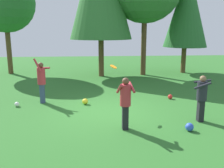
{
  "coord_description": "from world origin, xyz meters",
  "views": [
    {
      "loc": [
        -0.6,
        -9.08,
        3.11
      ],
      "look_at": [
        0.15,
        0.2,
        1.05
      ],
      "focal_mm": 39.95,
      "sensor_mm": 36.0,
      "label": 1
    }
  ],
  "objects_px": {
    "ball_red": "(170,97)",
    "tree_far_right": "(187,8)",
    "ball_blue": "(190,127)",
    "ball_white": "(17,104)",
    "person_catcher": "(202,95)",
    "ball_yellow": "(85,101)",
    "frisbee": "(113,67)",
    "person_thrower": "(41,79)",
    "person_bystander": "(125,99)",
    "tree_far_left": "(5,3)"
  },
  "relations": [
    {
      "from": "frisbee",
      "to": "ball_white",
      "type": "distance_m",
      "value": 4.34
    },
    {
      "from": "ball_red",
      "to": "tree_far_right",
      "type": "height_order",
      "value": "tree_far_right"
    },
    {
      "from": "person_catcher",
      "to": "ball_red",
      "type": "xyz_separation_m",
      "value": [
        -0.17,
        2.8,
        -0.84
      ]
    },
    {
      "from": "frisbee",
      "to": "ball_red",
      "type": "distance_m",
      "value": 3.56
    },
    {
      "from": "ball_red",
      "to": "tree_far_right",
      "type": "bearing_deg",
      "value": 65.63
    },
    {
      "from": "person_thrower",
      "to": "person_catcher",
      "type": "xyz_separation_m",
      "value": [
        5.82,
        -2.68,
        -0.1
      ]
    },
    {
      "from": "ball_blue",
      "to": "tree_far_right",
      "type": "height_order",
      "value": "tree_far_right"
    },
    {
      "from": "person_catcher",
      "to": "ball_white",
      "type": "bearing_deg",
      "value": 4.71
    },
    {
      "from": "person_thrower",
      "to": "ball_yellow",
      "type": "distance_m",
      "value": 2.08
    },
    {
      "from": "person_thrower",
      "to": "ball_white",
      "type": "relative_size",
      "value": 10.01
    },
    {
      "from": "person_catcher",
      "to": "tree_far_right",
      "type": "height_order",
      "value": "tree_far_right"
    },
    {
      "from": "ball_blue",
      "to": "ball_white",
      "type": "bearing_deg",
      "value": 153.86
    },
    {
      "from": "person_catcher",
      "to": "tree_far_left",
      "type": "relative_size",
      "value": 0.23
    },
    {
      "from": "ball_white",
      "to": "ball_yellow",
      "type": "bearing_deg",
      "value": 1.95
    },
    {
      "from": "ball_yellow",
      "to": "person_bystander",
      "type": "bearing_deg",
      "value": -64.25
    },
    {
      "from": "ball_red",
      "to": "tree_far_left",
      "type": "bearing_deg",
      "value": 141.44
    },
    {
      "from": "frisbee",
      "to": "tree_far_right",
      "type": "distance_m",
      "value": 10.6
    },
    {
      "from": "person_catcher",
      "to": "ball_yellow",
      "type": "xyz_separation_m",
      "value": [
        -4.0,
        2.29,
        -0.82
      ]
    },
    {
      "from": "frisbee",
      "to": "ball_blue",
      "type": "height_order",
      "value": "frisbee"
    },
    {
      "from": "person_bystander",
      "to": "tree_far_left",
      "type": "bearing_deg",
      "value": 24.73
    },
    {
      "from": "frisbee",
      "to": "person_bystander",
      "type": "bearing_deg",
      "value": -82.25
    },
    {
      "from": "ball_yellow",
      "to": "tree_far_left",
      "type": "xyz_separation_m",
      "value": [
        -5.47,
        7.93,
        4.72
      ]
    },
    {
      "from": "person_bystander",
      "to": "tree_far_right",
      "type": "height_order",
      "value": "tree_far_right"
    },
    {
      "from": "ball_blue",
      "to": "tree_far_left",
      "type": "xyz_separation_m",
      "value": [
        -8.79,
        11.01,
        4.71
      ]
    },
    {
      "from": "ball_white",
      "to": "ball_red",
      "type": "relative_size",
      "value": 0.91
    },
    {
      "from": "ball_yellow",
      "to": "tree_far_right",
      "type": "height_order",
      "value": "tree_far_right"
    },
    {
      "from": "person_thrower",
      "to": "tree_far_right",
      "type": "xyz_separation_m",
      "value": [
        8.74,
        6.95,
        3.5
      ]
    },
    {
      "from": "person_thrower",
      "to": "tree_far_left",
      "type": "distance_m",
      "value": 9.19
    },
    {
      "from": "tree_far_right",
      "to": "tree_far_left",
      "type": "height_order",
      "value": "tree_far_right"
    },
    {
      "from": "ball_blue",
      "to": "ball_yellow",
      "type": "relative_size",
      "value": 1.05
    },
    {
      "from": "person_thrower",
      "to": "tree_far_left",
      "type": "relative_size",
      "value": 0.28
    },
    {
      "from": "frisbee",
      "to": "tree_far_right",
      "type": "bearing_deg",
      "value": 55.37
    },
    {
      "from": "ball_white",
      "to": "ball_red",
      "type": "bearing_deg",
      "value": 5.25
    },
    {
      "from": "person_bystander",
      "to": "tree_far_left",
      "type": "relative_size",
      "value": 0.24
    },
    {
      "from": "person_bystander",
      "to": "ball_red",
      "type": "bearing_deg",
      "value": -45.03
    },
    {
      "from": "tree_far_right",
      "to": "ball_red",
      "type": "bearing_deg",
      "value": -114.37
    },
    {
      "from": "person_bystander",
      "to": "frisbee",
      "type": "relative_size",
      "value": 4.81
    },
    {
      "from": "ball_white",
      "to": "tree_far_left",
      "type": "distance_m",
      "value": 9.7
    },
    {
      "from": "frisbee",
      "to": "tree_far_left",
      "type": "distance_m",
      "value": 11.58
    },
    {
      "from": "person_bystander",
      "to": "ball_yellow",
      "type": "relative_size",
      "value": 6.74
    },
    {
      "from": "person_catcher",
      "to": "tree_far_right",
      "type": "bearing_deg",
      "value": -84.2
    },
    {
      "from": "person_thrower",
      "to": "ball_yellow",
      "type": "relative_size",
      "value": 7.85
    },
    {
      "from": "frisbee",
      "to": "ball_blue",
      "type": "distance_m",
      "value": 3.39
    },
    {
      "from": "tree_far_right",
      "to": "tree_far_left",
      "type": "distance_m",
      "value": 12.41
    },
    {
      "from": "person_thrower",
      "to": "frisbee",
      "type": "relative_size",
      "value": 5.6
    },
    {
      "from": "person_thrower",
      "to": "ball_yellow",
      "type": "height_order",
      "value": "person_thrower"
    },
    {
      "from": "ball_blue",
      "to": "ball_red",
      "type": "height_order",
      "value": "ball_blue"
    },
    {
      "from": "tree_far_left",
      "to": "ball_blue",
      "type": "bearing_deg",
      "value": -51.41
    },
    {
      "from": "ball_blue",
      "to": "tree_far_right",
      "type": "bearing_deg",
      "value": 70.91
    },
    {
      "from": "person_catcher",
      "to": "tree_far_left",
      "type": "height_order",
      "value": "tree_far_left"
    }
  ]
}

